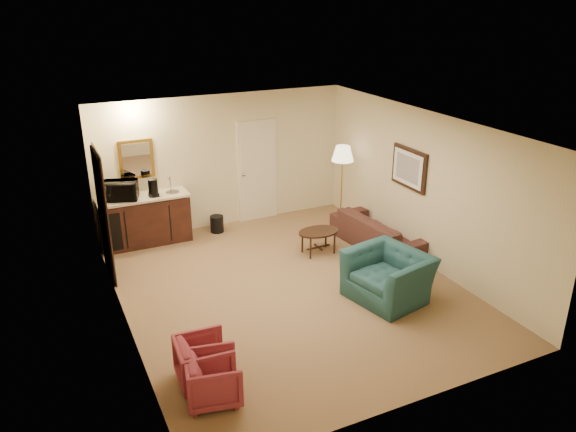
% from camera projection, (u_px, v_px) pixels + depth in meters
% --- Properties ---
extents(ground, '(6.00, 6.00, 0.00)m').
position_uv_depth(ground, '(289.00, 288.00, 8.87)').
color(ground, olive).
rests_on(ground, ground).
extents(room_walls, '(5.02, 6.01, 2.61)m').
position_uv_depth(room_walls, '(263.00, 172.00, 8.84)').
color(room_walls, beige).
rests_on(room_walls, ground).
extents(wetbar_cabinet, '(1.64, 0.58, 0.92)m').
position_uv_depth(wetbar_cabinet, '(145.00, 220.00, 10.32)').
color(wetbar_cabinet, '#3C1B13').
rests_on(wetbar_cabinet, ground).
extents(sofa, '(0.80, 2.06, 0.79)m').
position_uv_depth(sofa, '(379.00, 227.00, 10.18)').
color(sofa, black).
rests_on(sofa, ground).
extents(teal_armchair, '(0.97, 1.27, 1.00)m').
position_uv_depth(teal_armchair, '(389.00, 269.00, 8.42)').
color(teal_armchair, '#1C4745').
rests_on(teal_armchair, ground).
extents(rose_chair_near, '(0.68, 0.71, 0.62)m').
position_uv_depth(rose_chair_near, '(213.00, 376.00, 6.35)').
color(rose_chair_near, '#9B3246').
rests_on(rose_chair_near, ground).
extents(rose_chair_far, '(0.62, 0.65, 0.64)m').
position_uv_depth(rose_chair_far, '(204.00, 360.00, 6.63)').
color(rose_chair_far, '#9B3246').
rests_on(rose_chair_far, ground).
extents(coffee_table, '(0.77, 0.53, 0.43)m').
position_uv_depth(coffee_table, '(318.00, 242.00, 10.00)').
color(coffee_table, black).
rests_on(coffee_table, ground).
extents(floor_lamp, '(0.51, 0.51, 1.62)m').
position_uv_depth(floor_lamp, '(342.00, 186.00, 11.06)').
color(floor_lamp, gold).
rests_on(floor_lamp, ground).
extents(waste_bin, '(0.27, 0.27, 0.33)m').
position_uv_depth(waste_bin, '(217.00, 224.00, 10.91)').
color(waste_bin, black).
rests_on(waste_bin, ground).
extents(microwave, '(0.67, 0.49, 0.40)m').
position_uv_depth(microwave, '(120.00, 188.00, 9.94)').
color(microwave, black).
rests_on(microwave, wetbar_cabinet).
extents(coffee_maker, '(0.20, 0.20, 0.33)m').
position_uv_depth(coffee_maker, '(153.00, 188.00, 10.10)').
color(coffee_maker, black).
rests_on(coffee_maker, wetbar_cabinet).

